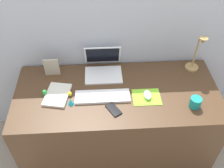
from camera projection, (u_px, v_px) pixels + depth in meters
ground_plane at (116, 145)px, 2.50m from camera, size 6.00×6.00×0.00m
back_wall at (114, 65)px, 2.29m from camera, size 2.78×0.05×1.38m
desk at (116, 122)px, 2.24m from camera, size 1.58×0.70×0.74m
laptop at (103, 66)px, 2.12m from camera, size 0.30×0.27×0.21m
keyboard at (103, 96)px, 1.93m from camera, size 0.41×0.13×0.02m
mousepad at (146, 97)px, 1.94m from camera, size 0.21×0.17×0.00m
mouse at (148, 95)px, 1.93m from camera, size 0.06×0.10×0.03m
cell_phone at (114, 110)px, 1.85m from camera, size 0.12×0.14×0.01m
desk_lamp at (197, 55)px, 2.05m from camera, size 0.11×0.15×0.35m
notebook_pad at (57, 95)px, 1.95m from camera, size 0.21×0.27×0.02m
picture_frame at (52, 67)px, 2.08m from camera, size 0.12×0.02×0.15m
coffee_mug at (195, 102)px, 1.85m from camera, size 0.08×0.08×0.08m
toy_figurine_yellow at (70, 94)px, 1.94m from camera, size 0.03×0.03×0.04m
toy_figurine_cyan at (71, 102)px, 1.88m from camera, size 0.05×0.05×0.05m
toy_figurine_green at (45, 93)px, 1.94m from camera, size 0.03×0.03×0.05m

